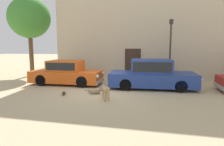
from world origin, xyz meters
name	(u,v)px	position (x,y,z in m)	size (l,w,h in m)	color
ground_plane	(103,90)	(0.00, 0.00, 0.00)	(80.00, 80.00, 0.00)	tan
parked_sedan_nearest	(66,73)	(-2.55, 1.18, 0.70)	(4.31, 1.78, 1.43)	#D15619
parked_sedan_second	(152,74)	(2.46, 1.14, 0.77)	(4.81, 2.13, 1.57)	navy
apartment_block	(168,18)	(3.55, 6.79, 4.44)	(16.23, 5.71, 8.89)	beige
stray_dog_spotted	(96,91)	(-0.12, -0.77, 0.16)	(1.00, 0.36, 0.39)	#997F60
stray_dog_tan	(106,90)	(0.62, -1.72, 0.43)	(0.51, 0.95, 0.67)	tan
stray_cat	(64,93)	(-1.55, -1.26, 0.08)	(0.37, 0.56, 0.17)	#2D2B28
street_lamp	(170,43)	(3.50, 2.97, 2.47)	(0.22, 0.22, 3.87)	#2D2B28
acacia_tree_left	(29,18)	(-6.76, 3.88, 4.37)	(3.21, 2.89, 5.92)	brown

